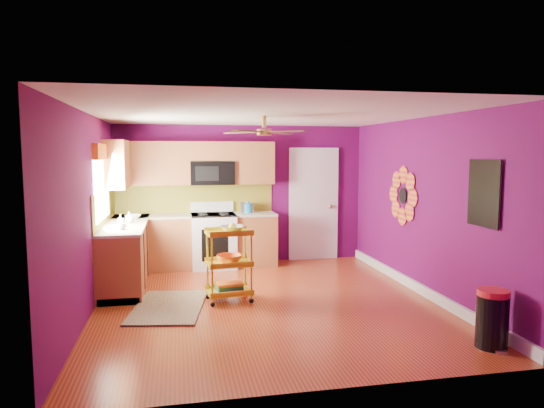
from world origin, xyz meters
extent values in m
plane|color=maroon|center=(0.00, 0.00, 0.00)|extent=(5.00, 5.00, 0.00)
cube|color=#57094D|center=(0.00, 2.50, 1.25)|extent=(4.50, 0.04, 2.50)
cube|color=#57094D|center=(0.00, -2.50, 1.25)|extent=(4.50, 0.04, 2.50)
cube|color=#57094D|center=(-2.25, 0.00, 1.25)|extent=(0.04, 5.00, 2.50)
cube|color=#57094D|center=(2.25, 0.00, 1.25)|extent=(0.04, 5.00, 2.50)
cube|color=silver|center=(0.00, 0.00, 2.50)|extent=(4.50, 5.00, 0.04)
cube|color=white|center=(2.22, 0.00, 0.07)|extent=(0.05, 4.90, 0.14)
cube|color=brown|center=(-1.95, 1.35, 0.45)|extent=(0.60, 2.30, 0.90)
cube|color=brown|center=(-0.85, 2.20, 0.45)|extent=(2.80, 0.60, 0.90)
cube|color=beige|center=(-1.95, 1.35, 0.92)|extent=(0.63, 2.30, 0.04)
cube|color=beige|center=(-0.85, 2.20, 0.92)|extent=(2.80, 0.63, 0.04)
cube|color=black|center=(-1.95, 1.35, 0.05)|extent=(0.54, 2.30, 0.10)
cube|color=black|center=(-0.85, 2.20, 0.05)|extent=(2.80, 0.54, 0.10)
cube|color=white|center=(-0.55, 2.17, 0.46)|extent=(0.76, 0.66, 0.92)
cube|color=black|center=(-0.55, 2.17, 0.93)|extent=(0.76, 0.62, 0.03)
cube|color=white|center=(-0.55, 2.45, 1.04)|extent=(0.76, 0.06, 0.18)
cube|color=black|center=(-0.55, 1.84, 0.45)|extent=(0.45, 0.02, 0.55)
cube|color=brown|center=(-1.59, 2.33, 1.83)|extent=(1.32, 0.33, 0.75)
cube|color=brown|center=(0.19, 2.33, 1.83)|extent=(0.72, 0.33, 0.75)
cube|color=brown|center=(-0.55, 2.33, 2.03)|extent=(0.76, 0.33, 0.34)
cube|color=brown|center=(-2.08, 1.85, 1.83)|extent=(0.33, 1.30, 0.75)
cube|color=black|center=(-0.55, 2.30, 1.65)|extent=(0.76, 0.38, 0.40)
cube|color=olive|center=(-0.85, 2.49, 1.20)|extent=(2.80, 0.01, 0.51)
cube|color=olive|center=(-2.24, 1.35, 1.20)|extent=(0.01, 2.30, 0.51)
cube|color=white|center=(-2.23, 1.05, 1.55)|extent=(0.03, 1.20, 1.00)
cube|color=orange|center=(-2.20, 1.05, 2.02)|extent=(0.08, 1.35, 0.22)
cube|color=white|center=(1.35, 2.48, 1.02)|extent=(0.85, 0.04, 2.05)
cube|color=white|center=(1.35, 2.46, 1.02)|extent=(0.95, 0.02, 2.15)
sphere|color=#BF8C3F|center=(1.67, 2.42, 1.00)|extent=(0.07, 0.07, 0.07)
cylinder|color=black|center=(2.23, 0.60, 1.35)|extent=(0.01, 0.24, 0.24)
cube|color=teal|center=(2.23, -1.40, 1.55)|extent=(0.03, 0.52, 0.72)
cube|color=black|center=(2.21, -1.40, 1.55)|extent=(0.01, 0.56, 0.76)
cylinder|color=#BF8C3F|center=(0.00, 0.20, 2.42)|extent=(0.06, 0.06, 0.16)
cylinder|color=#BF8C3F|center=(0.00, 0.20, 2.28)|extent=(0.20, 0.20, 0.08)
cube|color=#4C2D19|center=(0.27, 0.47, 2.28)|extent=(0.47, 0.47, 0.01)
cube|color=#4C2D19|center=(-0.27, 0.47, 2.28)|extent=(0.47, 0.47, 0.01)
cube|color=#4C2D19|center=(-0.27, -0.07, 2.28)|extent=(0.47, 0.47, 0.01)
cube|color=#4C2D19|center=(0.27, -0.07, 2.28)|extent=(0.47, 0.47, 0.01)
cube|color=black|center=(-1.30, 0.01, 0.01)|extent=(1.08, 1.52, 0.02)
cylinder|color=yellow|center=(-0.74, -0.07, 0.50)|extent=(0.03, 0.03, 0.91)
cylinder|color=yellow|center=(-0.21, -0.01, 0.50)|extent=(0.03, 0.03, 0.91)
cylinder|color=yellow|center=(-0.77, 0.29, 0.50)|extent=(0.03, 0.03, 0.91)
cylinder|color=yellow|center=(-0.25, 0.35, 0.50)|extent=(0.03, 0.03, 0.91)
sphere|color=black|center=(-0.74, -0.07, 0.03)|extent=(0.06, 0.06, 0.06)
sphere|color=black|center=(-0.21, -0.01, 0.03)|extent=(0.06, 0.06, 0.06)
sphere|color=black|center=(-0.77, 0.29, 0.03)|extent=(0.06, 0.06, 0.06)
sphere|color=black|center=(-0.25, 0.35, 0.03)|extent=(0.06, 0.06, 0.06)
cube|color=yellow|center=(-0.49, 0.14, 0.93)|extent=(0.63, 0.49, 0.03)
cube|color=yellow|center=(-0.49, 0.14, 0.52)|extent=(0.63, 0.49, 0.03)
cube|color=yellow|center=(-0.49, 0.14, 0.13)|extent=(0.63, 0.49, 0.03)
imported|color=beige|center=(-0.44, 0.15, 0.99)|extent=(0.36, 0.36, 0.08)
sphere|color=yellow|center=(-0.44, 0.15, 1.01)|extent=(0.11, 0.11, 0.11)
imported|color=orange|center=(-0.49, 0.14, 0.58)|extent=(0.37, 0.37, 0.10)
cube|color=navy|center=(-0.49, 0.14, 0.17)|extent=(0.37, 0.29, 0.04)
cube|color=#267233|center=(-0.49, 0.14, 0.21)|extent=(0.37, 0.29, 0.04)
cube|color=orange|center=(-0.49, 0.14, 0.24)|extent=(0.37, 0.29, 0.03)
cylinder|color=black|center=(1.99, -1.96, 0.27)|extent=(0.41, 0.41, 0.55)
cylinder|color=red|center=(1.99, -1.96, 0.58)|extent=(0.32, 0.32, 0.06)
cube|color=beige|center=(1.99, -2.12, 0.01)|extent=(0.12, 0.09, 0.03)
cylinder|color=#167AAA|center=(0.08, 2.27, 1.02)|extent=(0.18, 0.18, 0.16)
sphere|color=#167AAA|center=(0.08, 2.27, 1.12)|extent=(0.06, 0.06, 0.06)
cube|color=beige|center=(0.06, 2.30, 1.03)|extent=(0.22, 0.15, 0.18)
imported|color=#EA3F72|center=(-1.97, 0.94, 1.03)|extent=(0.08, 0.08, 0.18)
imported|color=white|center=(-1.88, 1.34, 1.03)|extent=(0.13, 0.13, 0.17)
imported|color=white|center=(-1.88, 1.84, 0.97)|extent=(0.26, 0.26, 0.06)
imported|color=white|center=(-1.93, 0.67, 0.99)|extent=(0.12, 0.12, 0.09)
camera|label=1|loc=(-1.17, -6.26, 2.00)|focal=32.00mm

